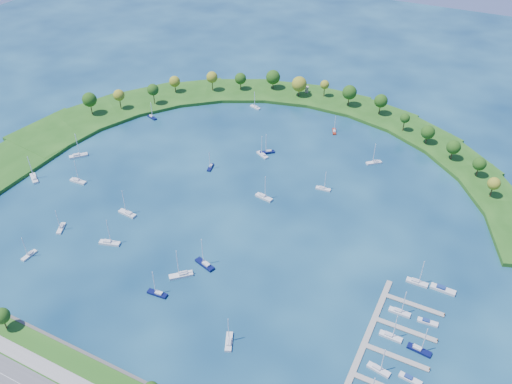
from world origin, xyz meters
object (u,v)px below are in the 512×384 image
at_px(moored_boat_10, 29,255).
at_px(docked_boat_6, 391,336).
at_px(moored_boat_19, 34,178).
at_px(docked_boat_10, 417,282).
at_px(docked_boat_7, 419,349).
at_px(moored_boat_4, 127,213).
at_px(moored_boat_2, 210,167).
at_px(moored_boat_6, 264,197).
at_px(moored_boat_16, 78,155).
at_px(moored_boat_11, 323,188).
at_px(moored_boat_1, 157,293).
at_px(moored_boat_7, 267,152).
at_px(moored_boat_3, 262,154).
at_px(moored_boat_17, 229,341).
at_px(moored_boat_12, 334,131).
at_px(dock_system, 379,367).
at_px(docked_boat_8, 400,311).
at_px(moored_boat_13, 78,181).
at_px(moored_boat_15, 152,117).
at_px(docked_boat_5, 410,379).
at_px(docked_boat_11, 443,289).
at_px(moored_boat_14, 109,242).
at_px(docked_boat_9, 427,322).
at_px(moored_boat_18, 181,275).
at_px(moored_boat_9, 255,107).
at_px(harbor_tower, 307,89).
at_px(moored_boat_5, 205,264).
at_px(docked_boat_4, 379,369).

distance_m(moored_boat_10, docked_boat_6, 151.01).
xyz_separation_m(moored_boat_19, docked_boat_10, (191.58, 15.78, -0.03)).
bearing_deg(docked_boat_7, moored_boat_4, 179.61).
relative_size(moored_boat_2, moored_boat_4, 0.77).
relative_size(moored_boat_6, moored_boat_16, 0.93).
bearing_deg(moored_boat_11, moored_boat_2, -177.01).
relative_size(moored_boat_4, docked_boat_6, 1.11).
xyz_separation_m(moored_boat_1, moored_boat_7, (-6.57, 112.53, -0.00)).
xyz_separation_m(moored_boat_3, moored_boat_17, (43.83, -116.11, 0.00)).
distance_m(moored_boat_11, moored_boat_12, 58.08).
bearing_deg(dock_system, docked_boat_8, 89.53).
relative_size(moored_boat_13, moored_boat_15, 1.20).
xyz_separation_m(moored_boat_2, moored_boat_4, (-14.77, -50.99, 0.09)).
height_order(moored_boat_2, moored_boat_3, moored_boat_3).
bearing_deg(dock_system, moored_boat_7, 131.46).
bearing_deg(docked_boat_8, docked_boat_5, -68.66).
height_order(moored_boat_10, docked_boat_11, moored_boat_10).
xyz_separation_m(moored_boat_1, moored_boat_17, (36.18, -7.38, -0.00)).
xyz_separation_m(moored_boat_13, moored_boat_14, (44.57, -29.52, 0.02)).
bearing_deg(moored_boat_12, moored_boat_15, 85.76).
relative_size(moored_boat_2, moored_boat_19, 0.76).
bearing_deg(docked_boat_5, docked_boat_9, 97.01).
distance_m(moored_boat_3, docked_boat_8, 120.92).
distance_m(moored_boat_2, docked_boat_5, 147.28).
bearing_deg(moored_boat_2, docked_boat_10, 59.74).
relative_size(moored_boat_1, moored_boat_13, 0.93).
relative_size(moored_boat_3, moored_boat_19, 0.88).
bearing_deg(moored_boat_6, moored_boat_16, -163.37).
height_order(moored_boat_6, moored_boat_18, moored_boat_18).
height_order(moored_boat_9, docked_boat_7, docked_boat_7).
bearing_deg(docked_boat_10, moored_boat_3, 149.47).
bearing_deg(docked_boat_11, docked_boat_9, -93.54).
bearing_deg(moored_boat_13, harbor_tower, 62.20).
height_order(dock_system, moored_boat_16, moored_boat_16).
bearing_deg(moored_boat_5, moored_boat_12, -77.46).
xyz_separation_m(moored_boat_2, docked_boat_6, (113.94, -64.71, 0.05)).
bearing_deg(docked_boat_6, moored_boat_16, 169.30).
bearing_deg(moored_boat_11, moored_boat_9, 132.75).
height_order(docked_boat_9, docked_boat_11, docked_boat_11).
distance_m(moored_boat_9, docked_boat_6, 183.48).
bearing_deg(moored_boat_18, docked_boat_8, 150.84).
height_order(moored_boat_6, moored_boat_15, moored_boat_6).
bearing_deg(docked_boat_9, dock_system, -115.27).
bearing_deg(moored_boat_2, docked_boat_9, 53.27).
relative_size(moored_boat_4, moored_boat_17, 1.11).
bearing_deg(moored_boat_4, moored_boat_3, -109.82).
bearing_deg(dock_system, docked_boat_4, -79.51).
bearing_deg(docked_boat_8, moored_boat_5, -171.82).
relative_size(moored_boat_4, moored_boat_13, 1.04).
relative_size(dock_system, moored_boat_17, 6.75).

